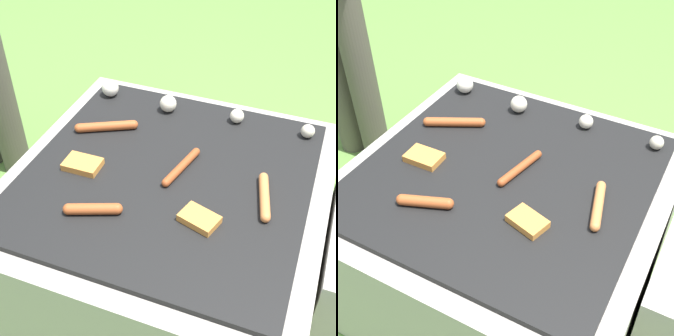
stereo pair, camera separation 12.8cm
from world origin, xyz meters
TOP-DOWN VIEW (x-y plane):
  - ground_plane at (0.00, 0.00)m, footprint 14.00×14.00m
  - grill at (0.00, 0.00)m, footprint 0.87×0.87m
  - sausage_front_center at (0.03, 0.03)m, footprint 0.06×0.18m
  - sausage_mid_right at (-0.12, -0.21)m, footprint 0.14×0.07m
  - sausage_front_right at (0.27, -0.01)m, footprint 0.06×0.17m
  - sausage_back_left at (-0.25, 0.12)m, footprint 0.18×0.10m
  - bread_slice_center at (-0.23, -0.06)m, footprint 0.10×0.07m
  - bread_slice_right at (0.14, -0.14)m, footprint 0.11×0.09m
  - mushroom_row at (-0.09, 0.30)m, footprint 0.71×0.07m

SIDE VIEW (x-z plane):
  - ground_plane at x=0.00m, z-range 0.00..0.00m
  - grill at x=0.00m, z-range 0.00..0.44m
  - bread_slice_right at x=0.14m, z-range 0.44..0.46m
  - bread_slice_center at x=-0.23m, z-range 0.44..0.46m
  - sausage_front_center at x=0.03m, z-range 0.44..0.47m
  - sausage_front_right at x=0.27m, z-range 0.44..0.47m
  - sausage_back_left at x=-0.25m, z-range 0.44..0.47m
  - sausage_mid_right at x=-0.12m, z-range 0.44..0.47m
  - mushroom_row at x=-0.09m, z-range 0.44..0.50m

